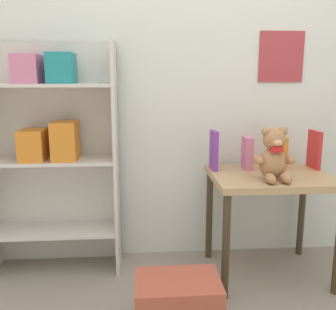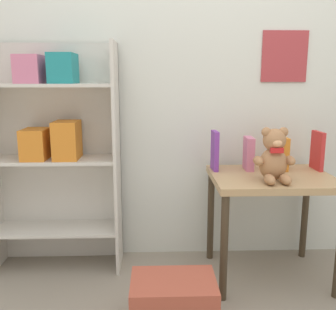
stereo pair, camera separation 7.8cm
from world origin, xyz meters
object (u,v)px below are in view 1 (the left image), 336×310
Objects in this scene: display_table at (270,189)px; teddy_bear at (274,156)px; storage_bin at (178,304)px; book_standing_orange at (281,152)px; book_standing_purple at (214,150)px; book_standing_red at (314,150)px; bookshelf_side at (52,144)px; book_standing_pink at (247,153)px.

teddy_bear is at bearing -105.57° from display_table.
storage_bin is (-0.56, -0.45, -0.39)m from display_table.
teddy_bear is (-0.03, -0.11, 0.21)m from display_table.
teddy_bear is 1.46× the size of book_standing_orange.
book_standing_purple is 0.59m from book_standing_red.
display_table is at bearing -127.18° from book_standing_orange.
book_standing_red is (0.20, -0.01, 0.02)m from book_standing_orange.
bookshelf_side is at bearing 176.00° from book_standing_red.
teddy_bear is 1.25× the size of book_standing_red.
teddy_bear is 0.40m from book_standing_red.
book_standing_pink is 1.00× the size of book_standing_orange.
book_standing_pink is at bearing 178.32° from book_standing_orange.
teddy_bear reaches higher than book_standing_purple.
teddy_bear reaches higher than book_standing_orange.
display_table is 0.38m from book_standing_purple.
book_standing_red is at bearing 33.97° from storage_bin.
bookshelf_side is 0.93m from book_standing_purple.
bookshelf_side is at bearing 135.49° from storage_bin.
book_standing_pink is 0.39m from book_standing_red.
bookshelf_side is 5.93× the size of book_standing_red.
display_table is 2.36× the size of teddy_bear.
book_standing_purple is at bearing -3.83° from bookshelf_side.
book_standing_orange is (0.39, -0.00, -0.02)m from book_standing_purple.
book_standing_purple is 0.20m from book_standing_pink.
book_standing_red reaches higher than book_standing_orange.
display_table is at bearing -158.53° from book_standing_red.
book_standing_purple reaches higher than book_standing_red.
book_standing_red is at bearing 1.04° from book_standing_pink.
book_standing_purple reaches higher than display_table.
teddy_bear is at bearing 32.98° from storage_bin.
bookshelf_side is 6.94× the size of book_standing_orange.
book_standing_pink is 0.50× the size of storage_bin.
book_standing_purple is at bearing 177.72° from book_standing_red.
display_table is 0.38m from book_standing_red.
book_standing_pink and book_standing_orange have the same top height.
book_standing_pink is at bearing -3.05° from bookshelf_side.
teddy_bear reaches higher than book_standing_red.
bookshelf_side is 5.82× the size of book_standing_purple.
book_standing_orange is at bearing 176.29° from book_standing_red.
book_standing_red is at bearing -2.94° from book_standing_orange.
book_standing_pink is (0.20, 0.00, -0.02)m from book_standing_purple.
teddy_bear is at bearing -145.76° from book_standing_red.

